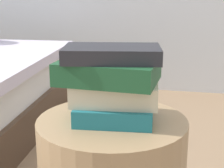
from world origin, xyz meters
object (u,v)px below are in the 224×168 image
(book_cream, at_px, (115,93))
(book_charcoal, at_px, (111,54))
(book_teal, at_px, (115,111))
(book_forest, at_px, (109,71))

(book_cream, distance_m, book_charcoal, 0.12)
(book_teal, height_order, book_forest, book_forest)
(book_cream, relative_size, book_charcoal, 0.91)
(book_teal, distance_m, book_charcoal, 0.17)
(book_cream, bearing_deg, book_forest, 173.92)
(book_cream, height_order, book_forest, book_forest)
(book_teal, relative_size, book_forest, 0.80)
(book_teal, bearing_deg, book_forest, 167.36)
(book_cream, height_order, book_charcoal, book_charcoal)
(book_cream, bearing_deg, book_teal, -85.65)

